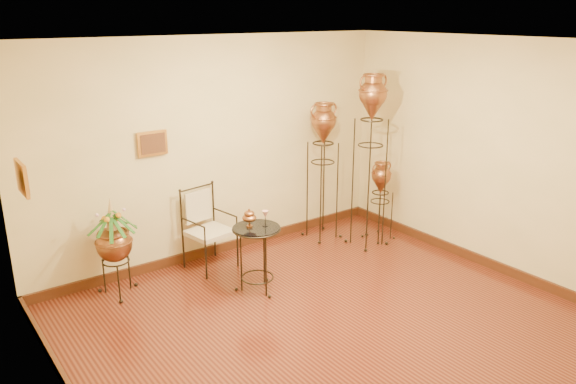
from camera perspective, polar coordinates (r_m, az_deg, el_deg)
ground at (r=5.78m, az=5.78°, el=-14.16°), size 5.00×5.00×0.00m
room_shell at (r=5.08m, az=6.28°, el=2.65°), size 5.02×5.02×2.81m
amphora_tall at (r=7.48m, az=8.32°, el=3.26°), size 0.60×0.60×2.34m
amphora_mid at (r=7.72m, az=3.54°, el=2.20°), size 0.56×0.56×1.93m
amphora_short at (r=7.87m, az=9.33°, el=-0.85°), size 0.43×0.43×1.13m
planter_urn at (r=6.50m, az=-17.29°, el=-4.71°), size 0.80×0.80×1.17m
armchair at (r=6.97m, az=-7.96°, el=-3.75°), size 0.65×0.62×1.01m
side_table at (r=6.40m, az=-3.18°, el=-6.67°), size 0.70×0.70×0.98m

